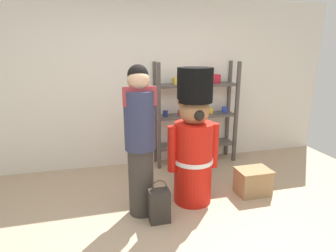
% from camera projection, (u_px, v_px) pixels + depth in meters
% --- Properties ---
extents(ground_plane, '(6.40, 6.40, 0.00)m').
position_uv_depth(ground_plane, '(183.00, 244.00, 2.73)').
color(ground_plane, tan).
extents(back_wall, '(6.40, 0.12, 2.60)m').
position_uv_depth(back_wall, '(143.00, 84.00, 4.44)').
color(back_wall, silver).
rests_on(back_wall, ground_plane).
extents(merchandise_shelf, '(1.34, 0.35, 1.65)m').
position_uv_depth(merchandise_shelf, '(196.00, 112.00, 4.55)').
color(merchandise_shelf, '#4C4742').
rests_on(merchandise_shelf, ground_plane).
extents(teddy_bear_guard, '(0.63, 0.48, 1.63)m').
position_uv_depth(teddy_bear_guard, '(194.00, 141.00, 3.32)').
color(teddy_bear_guard, red).
rests_on(teddy_bear_guard, ground_plane).
extents(person_shopper, '(0.35, 0.33, 1.68)m').
position_uv_depth(person_shopper, '(140.00, 139.00, 3.04)').
color(person_shopper, '#38332D').
rests_on(person_shopper, ground_plane).
extents(shopping_bag, '(0.22, 0.15, 0.49)m').
position_uv_depth(shopping_bag, '(159.00, 206.00, 3.05)').
color(shopping_bag, '#332D28').
rests_on(shopping_bag, ground_plane).
extents(display_crate, '(0.43, 0.31, 0.34)m').
position_uv_depth(display_crate, '(253.00, 181.00, 3.65)').
color(display_crate, '#9E7A51').
rests_on(display_crate, ground_plane).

